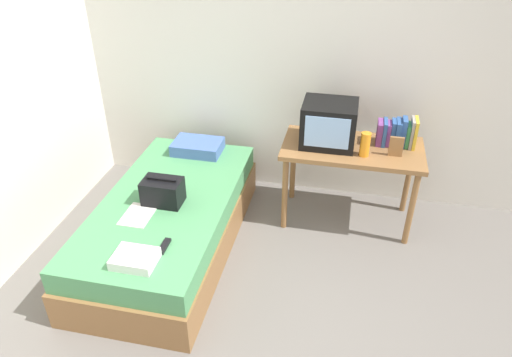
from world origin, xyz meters
name	(u,v)px	position (x,y,z in m)	size (l,w,h in m)	color
ground_plane	(250,340)	(0.00, 0.00, 0.00)	(8.00, 8.00, 0.00)	slate
wall_back	(300,57)	(0.00, 2.00, 1.30)	(5.20, 0.10, 2.60)	silver
bed	(170,223)	(-0.85, 0.81, 0.24)	(1.00, 2.00, 0.48)	olive
desk	(352,156)	(0.54, 1.51, 0.64)	(1.16, 0.60, 0.74)	olive
tv	(329,124)	(0.32, 1.53, 0.92)	(0.44, 0.39, 0.36)	black
water_bottle	(365,144)	(0.63, 1.38, 0.84)	(0.08, 0.08, 0.20)	orange
book_row	(397,133)	(0.88, 1.62, 0.85)	(0.31, 0.17, 0.24)	#7A3D89
picture_frame	(396,147)	(0.87, 1.42, 0.82)	(0.11, 0.02, 0.17)	olive
pillow	(198,147)	(-0.85, 1.59, 0.54)	(0.44, 0.30, 0.11)	#4766AD
handbag	(163,192)	(-0.85, 0.75, 0.58)	(0.30, 0.20, 0.22)	black
magazine	(138,215)	(-0.98, 0.55, 0.49)	(0.21, 0.29, 0.01)	white
remote_dark	(164,246)	(-0.65, 0.25, 0.49)	(0.04, 0.16, 0.02)	black
folded_towel	(135,259)	(-0.78, 0.06, 0.52)	(0.28, 0.22, 0.07)	white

